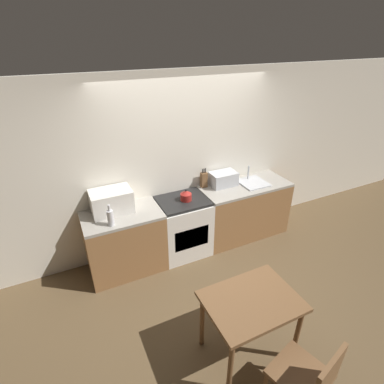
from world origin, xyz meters
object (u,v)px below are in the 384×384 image
at_px(kettle, 186,196).
at_px(dining_chair, 309,377).
at_px(microwave, 112,201).
at_px(bottle, 110,217).
at_px(dining_table, 251,307).
at_px(toaster_oven, 223,179).
at_px(stove_range, 183,226).

xyz_separation_m(kettle, dining_chair, (-0.01, -2.45, -0.50)).
height_order(microwave, dining_chair, microwave).
bearing_deg(bottle, dining_table, -59.01).
distance_m(kettle, bottle, 1.10).
bearing_deg(dining_table, dining_chair, -80.33).
distance_m(bottle, toaster_oven, 1.84).
bearing_deg(dining_chair, bottle, 99.61).
distance_m(stove_range, dining_table, 1.81).
height_order(microwave, toaster_oven, microwave).
bearing_deg(bottle, toaster_oven, 11.01).
relative_size(dining_table, dining_chair, 1.05).
bearing_deg(dining_table, microwave, 114.64).
relative_size(microwave, dining_chair, 0.62).
relative_size(kettle, dining_table, 0.19).
height_order(kettle, dining_table, kettle).
distance_m(stove_range, microwave, 1.14).
xyz_separation_m(dining_table, dining_chair, (0.12, -0.68, -0.17)).
bearing_deg(stove_range, bottle, -169.41).
bearing_deg(toaster_oven, bottle, -168.99).
xyz_separation_m(kettle, toaster_oven, (0.72, 0.18, 0.03)).
distance_m(kettle, dining_chair, 2.50).
xyz_separation_m(stove_range, kettle, (0.04, -0.03, 0.52)).
distance_m(stove_range, dining_chair, 2.48).
relative_size(kettle, dining_chair, 0.20).
xyz_separation_m(microwave, toaster_oven, (1.72, 0.04, -0.05)).
distance_m(stove_range, bottle, 1.20).
xyz_separation_m(kettle, microwave, (-1.00, 0.14, 0.08)).
relative_size(stove_range, bottle, 3.15).
height_order(toaster_oven, dining_chair, toaster_oven).
bearing_deg(microwave, dining_table, -65.36).
xyz_separation_m(microwave, dining_table, (0.88, -1.91, -0.41)).
distance_m(microwave, dining_table, 2.14).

